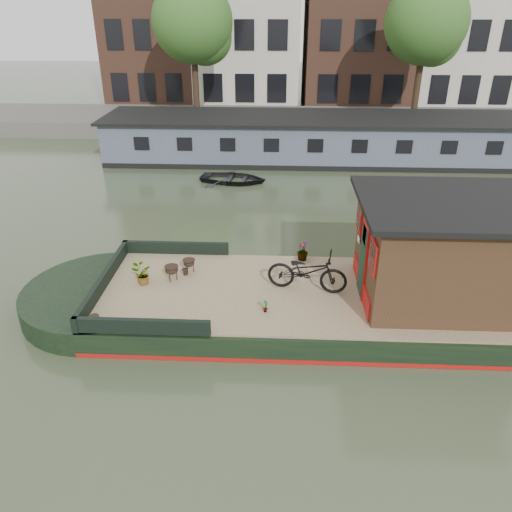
{
  "coord_description": "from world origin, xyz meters",
  "views": [
    {
      "loc": [
        -1.61,
        -10.59,
        6.99
      ],
      "look_at": [
        -2.15,
        0.5,
        1.34
      ],
      "focal_mm": 35.0,
      "sensor_mm": 36.0,
      "label": 1
    }
  ],
  "objects_px": {
    "brazier_front": "(172,273)",
    "brazier_rear": "(189,266)",
    "cabin": "(441,249)",
    "dinghy": "(233,175)",
    "bicycle": "(307,271)"
  },
  "relations": [
    {
      "from": "dinghy",
      "to": "brazier_rear",
      "type": "bearing_deg",
      "value": -172.49
    },
    {
      "from": "brazier_front",
      "to": "dinghy",
      "type": "xyz_separation_m",
      "value": [
        0.68,
        9.83,
        -0.55
      ]
    },
    {
      "from": "brazier_front",
      "to": "brazier_rear",
      "type": "distance_m",
      "value": 0.57
    },
    {
      "from": "bicycle",
      "to": "dinghy",
      "type": "relative_size",
      "value": 0.68
    },
    {
      "from": "brazier_front",
      "to": "brazier_rear",
      "type": "bearing_deg",
      "value": 49.23
    },
    {
      "from": "brazier_rear",
      "to": "dinghy",
      "type": "xyz_separation_m",
      "value": [
        0.32,
        9.4,
        -0.54
      ]
    },
    {
      "from": "bicycle",
      "to": "brazier_rear",
      "type": "relative_size",
      "value": 5.18
    },
    {
      "from": "brazier_front",
      "to": "cabin",
      "type": "bearing_deg",
      "value": -3.47
    },
    {
      "from": "brazier_front",
      "to": "brazier_rear",
      "type": "height_order",
      "value": "brazier_front"
    },
    {
      "from": "bicycle",
      "to": "brazier_rear",
      "type": "distance_m",
      "value": 3.14
    },
    {
      "from": "cabin",
      "to": "dinghy",
      "type": "xyz_separation_m",
      "value": [
        -5.79,
        10.22,
        -1.58
      ]
    },
    {
      "from": "dinghy",
      "to": "cabin",
      "type": "bearing_deg",
      "value": -141.02
    },
    {
      "from": "cabin",
      "to": "brazier_rear",
      "type": "bearing_deg",
      "value": 172.34
    },
    {
      "from": "brazier_front",
      "to": "bicycle",
      "type": "bearing_deg",
      "value": -5.07
    },
    {
      "from": "cabin",
      "to": "bicycle",
      "type": "relative_size",
      "value": 2.05
    }
  ]
}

